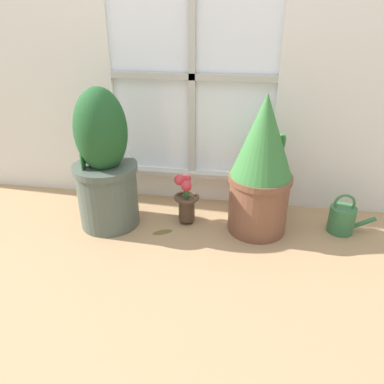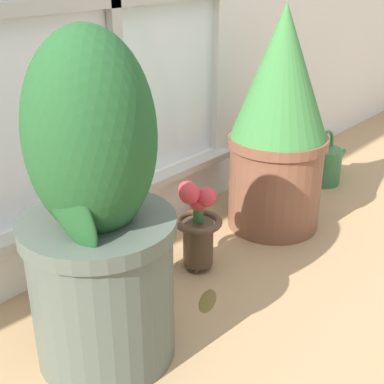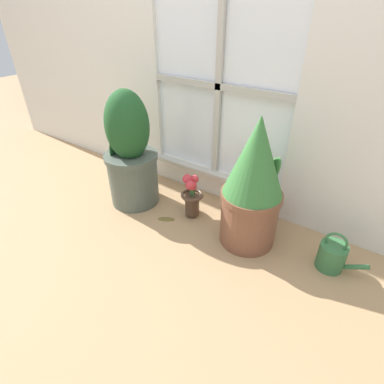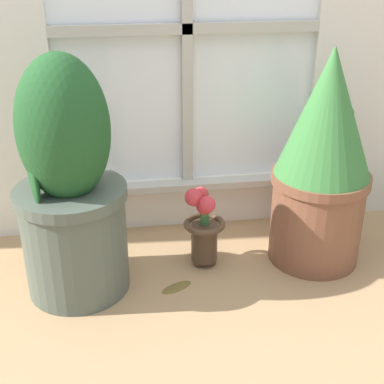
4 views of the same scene
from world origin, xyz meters
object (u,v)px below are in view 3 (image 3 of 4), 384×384
object	(u,v)px
potted_plant_right	(253,185)
watering_can	(332,256)
flower_vase	(192,196)
potted_plant_left	(131,155)

from	to	relation	value
potted_plant_right	watering_can	bearing A→B (deg)	5.87
flower_vase	potted_plant_left	bearing A→B (deg)	-169.86
potted_plant_right	watering_can	xyz separation A→B (m)	(0.44, 0.05, -0.29)
flower_vase	watering_can	size ratio (longest dim) A/B	1.18
potted_plant_right	flower_vase	distance (m)	0.44
potted_plant_left	watering_can	world-z (taller)	potted_plant_left
potted_plant_left	potted_plant_right	xyz separation A→B (m)	(0.80, 0.06, 0.02)
potted_plant_left	flower_vase	xyz separation A→B (m)	(0.41, 0.07, -0.19)
potted_plant_left	potted_plant_right	bearing A→B (deg)	4.50
potted_plant_left	flower_vase	bearing A→B (deg)	10.14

